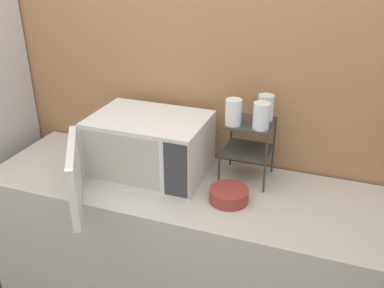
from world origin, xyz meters
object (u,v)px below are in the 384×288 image
(dish_rack, at_px, (248,138))
(glass_back_right, at_px, (266,107))
(bowl, at_px, (229,195))
(glass_front_left, at_px, (233,112))
(glass_front_right, at_px, (261,116))
(microwave, at_px, (146,147))

(dish_rack, distance_m, glass_back_right, 0.17)
(dish_rack, height_order, bowl, dish_rack)
(glass_back_right, bearing_deg, bowl, -107.09)
(glass_front_left, relative_size, glass_back_right, 1.00)
(glass_back_right, height_order, glass_front_right, same)
(glass_front_left, distance_m, glass_front_right, 0.13)
(dish_rack, distance_m, glass_front_right, 0.17)
(microwave, xyz_separation_m, glass_front_right, (0.54, 0.07, 0.21))
(glass_front_left, height_order, glass_front_right, same)
(glass_back_right, bearing_deg, dish_rack, -139.77)
(bowl, bearing_deg, glass_front_left, 102.64)
(glass_back_right, bearing_deg, microwave, -161.75)
(glass_front_right, relative_size, bowl, 0.68)
(bowl, bearing_deg, glass_front_right, 62.45)
(dish_rack, height_order, glass_front_right, glass_front_right)
(microwave, height_order, bowl, microwave)
(dish_rack, bearing_deg, glass_front_left, -138.25)
(dish_rack, xyz_separation_m, glass_front_right, (0.06, -0.06, 0.14))
(glass_back_right, relative_size, bowl, 0.68)
(dish_rack, relative_size, glass_back_right, 2.47)
(microwave, bearing_deg, glass_front_left, 9.46)
(microwave, xyz_separation_m, bowl, (0.45, -0.10, -0.12))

